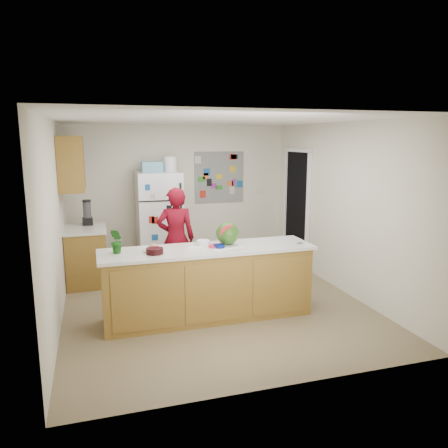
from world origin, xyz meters
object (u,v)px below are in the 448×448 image
object	(u,v)px
watermelon	(227,233)
cherry_bowl	(155,251)
refrigerator	(159,221)
person	(176,239)

from	to	relation	value
watermelon	cherry_bowl	distance (m)	0.97
refrigerator	person	world-z (taller)	refrigerator
watermelon	refrigerator	bearing A→B (deg)	102.69
refrigerator	cherry_bowl	xyz separation A→B (m)	(-0.42, -2.48, 0.11)
watermelon	cherry_bowl	bearing A→B (deg)	-171.12
refrigerator	watermelon	bearing A→B (deg)	-77.31
refrigerator	person	xyz separation A→B (m)	(0.08, -1.17, -0.07)
refrigerator	watermelon	size ratio (longest dim) A/B	5.87
person	watermelon	distance (m)	1.28
refrigerator	watermelon	distance (m)	2.40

